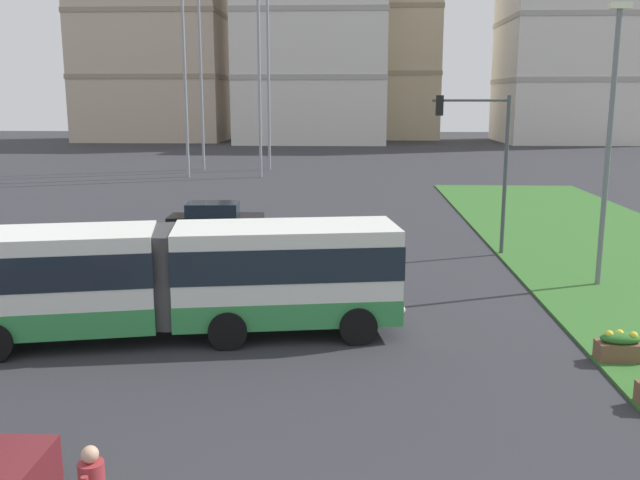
{
  "coord_description": "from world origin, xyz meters",
  "views": [
    {
      "loc": [
        0.44,
        -6.54,
        6.37
      ],
      "look_at": [
        -0.55,
        13.88,
        2.2
      ],
      "focal_mm": 39.12,
      "sensor_mm": 36.0,
      "label": 1
    }
  ],
  "objects_px": {
    "articulated_bus": "(181,277)",
    "flower_planter_3": "(620,346)",
    "traffic_light_far_right": "(483,149)",
    "apartment_tower_west": "(151,18)",
    "streetlight_median": "(609,136)",
    "apartment_tower_westcentre": "(311,17)",
    "car_black_sedan": "(215,220)"
  },
  "relations": [
    {
      "from": "articulated_bus",
      "to": "flower_planter_3",
      "type": "distance_m",
      "value": 11.31
    },
    {
      "from": "traffic_light_far_right",
      "to": "apartment_tower_west",
      "type": "distance_m",
      "value": 87.3
    },
    {
      "from": "articulated_bus",
      "to": "streetlight_median",
      "type": "height_order",
      "value": "streetlight_median"
    },
    {
      "from": "apartment_tower_westcentre",
      "to": "traffic_light_far_right",
      "type": "bearing_deg",
      "value": -81.2
    },
    {
      "from": "articulated_bus",
      "to": "apartment_tower_westcentre",
      "type": "distance_m",
      "value": 85.97
    },
    {
      "from": "car_black_sedan",
      "to": "flower_planter_3",
      "type": "bearing_deg",
      "value": -49.89
    },
    {
      "from": "flower_planter_3",
      "to": "apartment_tower_westcentre",
      "type": "distance_m",
      "value": 88.49
    },
    {
      "from": "apartment_tower_west",
      "to": "flower_planter_3",
      "type": "bearing_deg",
      "value": -67.77
    },
    {
      "from": "car_black_sedan",
      "to": "flower_planter_3",
      "type": "distance_m",
      "value": 20.22
    },
    {
      "from": "articulated_bus",
      "to": "flower_planter_3",
      "type": "height_order",
      "value": "articulated_bus"
    },
    {
      "from": "car_black_sedan",
      "to": "apartment_tower_westcentre",
      "type": "bearing_deg",
      "value": 89.78
    },
    {
      "from": "articulated_bus",
      "to": "streetlight_median",
      "type": "distance_m",
      "value": 14.71
    },
    {
      "from": "car_black_sedan",
      "to": "apartment_tower_west",
      "type": "relative_size",
      "value": 0.12
    },
    {
      "from": "articulated_bus",
      "to": "car_black_sedan",
      "type": "bearing_deg",
      "value": 97.56
    },
    {
      "from": "apartment_tower_westcentre",
      "to": "flower_planter_3",
      "type": "bearing_deg",
      "value": -81.55
    },
    {
      "from": "flower_planter_3",
      "to": "apartment_tower_westcentre",
      "type": "height_order",
      "value": "apartment_tower_westcentre"
    },
    {
      "from": "flower_planter_3",
      "to": "traffic_light_far_right",
      "type": "xyz_separation_m",
      "value": [
        -1.33,
        12.04,
        3.94
      ]
    },
    {
      "from": "traffic_light_far_right",
      "to": "apartment_tower_west",
      "type": "xyz_separation_m",
      "value": [
        -35.66,
        78.48,
        13.8
      ]
    },
    {
      "from": "apartment_tower_westcentre",
      "to": "streetlight_median",
      "type": "bearing_deg",
      "value": -79.44
    },
    {
      "from": "car_black_sedan",
      "to": "flower_planter_3",
      "type": "relative_size",
      "value": 4.1
    },
    {
      "from": "apartment_tower_westcentre",
      "to": "apartment_tower_west",
      "type": "bearing_deg",
      "value": 169.1
    },
    {
      "from": "streetlight_median",
      "to": "apartment_tower_westcentre",
      "type": "bearing_deg",
      "value": 100.56
    },
    {
      "from": "articulated_bus",
      "to": "apartment_tower_west",
      "type": "xyz_separation_m",
      "value": [
        -25.83,
        89.13,
        16.52
      ]
    },
    {
      "from": "flower_planter_3",
      "to": "apartment_tower_westcentre",
      "type": "bearing_deg",
      "value": 98.45
    },
    {
      "from": "car_black_sedan",
      "to": "traffic_light_far_right",
      "type": "height_order",
      "value": "traffic_light_far_right"
    },
    {
      "from": "articulated_bus",
      "to": "apartment_tower_westcentre",
      "type": "bearing_deg",
      "value": 91.09
    },
    {
      "from": "articulated_bus",
      "to": "car_black_sedan",
      "type": "xyz_separation_m",
      "value": [
        -1.87,
        14.07,
        -0.9
      ]
    },
    {
      "from": "flower_planter_3",
      "to": "streetlight_median",
      "type": "bearing_deg",
      "value": 75.21
    },
    {
      "from": "apartment_tower_westcentre",
      "to": "articulated_bus",
      "type": "bearing_deg",
      "value": -88.91
    },
    {
      "from": "traffic_light_far_right",
      "to": "streetlight_median",
      "type": "height_order",
      "value": "streetlight_median"
    },
    {
      "from": "flower_planter_3",
      "to": "streetlight_median",
      "type": "distance_m",
      "value": 8.8
    },
    {
      "from": "flower_planter_3",
      "to": "traffic_light_far_right",
      "type": "bearing_deg",
      "value": 96.3
    }
  ]
}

